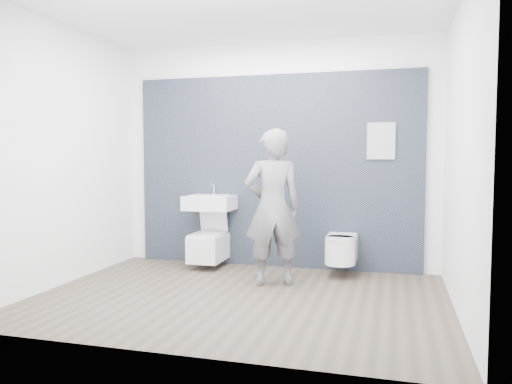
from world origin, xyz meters
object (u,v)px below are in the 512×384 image
(washbasin, at_px, (210,202))
(toilet_rounded, at_px, (341,249))
(toilet_square, at_px, (209,246))
(visitor, at_px, (273,207))

(washbasin, height_order, toilet_rounded, washbasin)
(washbasin, bearing_deg, toilet_square, -90.00)
(washbasin, bearing_deg, visitor, -33.99)
(visitor, bearing_deg, toilet_square, -55.87)
(toilet_rounded, bearing_deg, toilet_square, 179.26)
(washbasin, relative_size, visitor, 0.35)
(toilet_square, bearing_deg, toilet_rounded, -0.74)
(toilet_square, distance_m, toilet_rounded, 1.65)
(toilet_square, relative_size, toilet_rounded, 1.27)
(washbasin, height_order, visitor, visitor)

